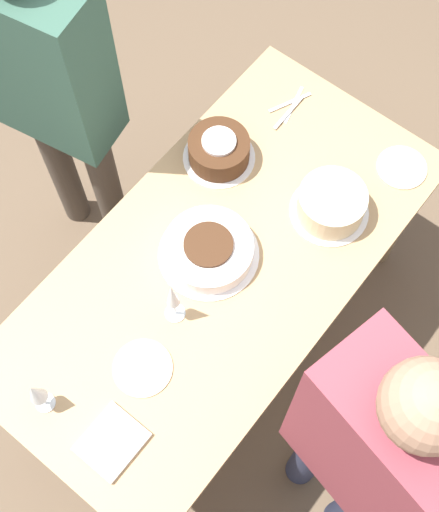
{
  "coord_description": "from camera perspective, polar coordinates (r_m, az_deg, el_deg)",
  "views": [
    {
      "loc": [
        0.71,
        0.57,
        2.87
      ],
      "look_at": [
        0.0,
        0.0,
        0.82
      ],
      "focal_mm": 50.0,
      "sensor_mm": 36.0,
      "label": 1
    }
  ],
  "objects": [
    {
      "name": "cake_back_decorated",
      "position": [
        2.35,
        8.93,
        4.13
      ],
      "size": [
        0.26,
        0.26,
        0.11
      ],
      "color": "white",
      "rests_on": "dining_table"
    },
    {
      "name": "ground_plane",
      "position": [
        3.01,
        -0.0,
        -6.35
      ],
      "size": [
        12.0,
        12.0,
        0.0
      ],
      "primitive_type": "plane",
      "color": "brown"
    },
    {
      "name": "dessert_plate_right",
      "position": [
        2.18,
        -6.17,
        -8.91
      ],
      "size": [
        0.18,
        0.18,
        0.01
      ],
      "color": "beige",
      "rests_on": "dining_table"
    },
    {
      "name": "person_cutting",
      "position": [
        2.46,
        -13.13,
        12.94
      ],
      "size": [
        0.29,
        0.43,
        1.6
      ],
      "rotation": [
        0.0,
        0.0,
        1.75
      ],
      "color": "#4C4238",
      "rests_on": "ground_plane"
    },
    {
      "name": "cake_front_chocolate",
      "position": [
        2.43,
        -0.04,
        8.47
      ],
      "size": [
        0.25,
        0.25,
        0.11
      ],
      "color": "white",
      "rests_on": "dining_table"
    },
    {
      "name": "wine_glass_far",
      "position": [
        2.09,
        -14.48,
        -10.58
      ],
      "size": [
        0.06,
        0.06,
        0.19
      ],
      "color": "silver",
      "rests_on": "dining_table"
    },
    {
      "name": "person_watching",
      "position": [
        1.93,
        11.79,
        -15.17
      ],
      "size": [
        0.3,
        0.44,
        1.66
      ],
      "rotation": [
        0.0,
        0.0,
        -1.8
      ],
      "color": "#2D334C",
      "rests_on": "ground_plane"
    },
    {
      "name": "cake_center_white",
      "position": [
        2.27,
        -0.85,
        0.53
      ],
      "size": [
        0.33,
        0.33,
        0.08
      ],
      "color": "white",
      "rests_on": "dining_table"
    },
    {
      "name": "napkin_stack",
      "position": [
        2.14,
        -8.61,
        -14.49
      ],
      "size": [
        0.18,
        0.15,
        0.02
      ],
      "color": "silver",
      "rests_on": "dining_table"
    },
    {
      "name": "fork_pile",
      "position": [
        2.6,
        5.72,
        11.81
      ],
      "size": [
        0.21,
        0.08,
        0.01
      ],
      "color": "silver",
      "rests_on": "dining_table"
    },
    {
      "name": "dining_table",
      "position": [
        2.4,
        -0.0,
        -1.65
      ],
      "size": [
        1.61,
        0.8,
        0.77
      ],
      "color": "tan",
      "rests_on": "ground_plane"
    },
    {
      "name": "dessert_plate_left",
      "position": [
        2.53,
        14.37,
        6.87
      ],
      "size": [
        0.17,
        0.17,
        0.01
      ],
      "color": "beige",
      "rests_on": "dining_table"
    },
    {
      "name": "wine_glass_near",
      "position": [
        2.09,
        -3.76,
        -3.29
      ],
      "size": [
        0.06,
        0.06,
        0.23
      ],
      "color": "silver",
      "rests_on": "dining_table"
    }
  ]
}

